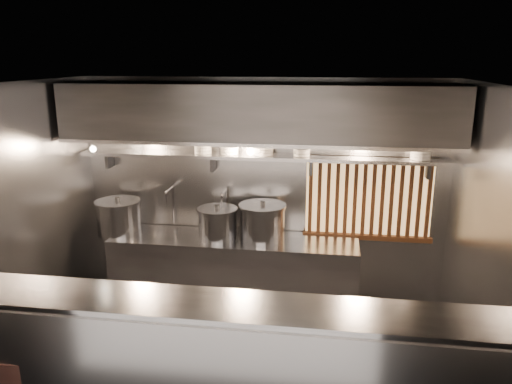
% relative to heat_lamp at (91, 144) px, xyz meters
% --- Properties ---
extents(floor, '(4.50, 4.50, 0.00)m').
position_rel_heat_lamp_xyz_m(floor, '(1.90, -0.85, -2.07)').
color(floor, black).
rests_on(floor, ground).
extents(ceiling, '(4.50, 4.50, 0.00)m').
position_rel_heat_lamp_xyz_m(ceiling, '(1.90, -0.85, 0.73)').
color(ceiling, black).
rests_on(ceiling, wall_back).
extents(wall_back, '(4.50, 0.00, 4.50)m').
position_rel_heat_lamp_xyz_m(wall_back, '(1.90, 0.65, -0.67)').
color(wall_back, gray).
rests_on(wall_back, floor).
extents(wall_left, '(0.00, 3.00, 3.00)m').
position_rel_heat_lamp_xyz_m(wall_left, '(-0.35, -0.85, -0.67)').
color(wall_left, gray).
rests_on(wall_left, floor).
extents(wall_right, '(0.00, 3.00, 3.00)m').
position_rel_heat_lamp_xyz_m(wall_right, '(4.15, -0.85, -0.67)').
color(wall_right, gray).
rests_on(wall_right, floor).
extents(serving_counter, '(4.50, 0.56, 1.13)m').
position_rel_heat_lamp_xyz_m(serving_counter, '(1.90, -1.81, -1.50)').
color(serving_counter, '#939398').
rests_on(serving_counter, floor).
extents(cooking_bench, '(3.00, 0.70, 0.90)m').
position_rel_heat_lamp_xyz_m(cooking_bench, '(1.60, 0.28, -1.62)').
color(cooking_bench, '#939398').
rests_on(cooking_bench, floor).
extents(bowl_shelf, '(4.40, 0.34, 0.04)m').
position_rel_heat_lamp_xyz_m(bowl_shelf, '(1.90, 0.47, -0.19)').
color(bowl_shelf, '#939398').
rests_on(bowl_shelf, wall_back).
extents(exhaust_hood, '(4.40, 0.81, 0.65)m').
position_rel_heat_lamp_xyz_m(exhaust_hood, '(1.90, 0.25, 0.36)').
color(exhaust_hood, '#2D2D30').
rests_on(exhaust_hood, ceiling).
extents(wood_screen, '(1.56, 0.09, 1.04)m').
position_rel_heat_lamp_xyz_m(wood_screen, '(3.20, 0.60, -0.69)').
color(wood_screen, '#ECB56A').
rests_on(wood_screen, wall_back).
extents(faucet_left, '(0.04, 0.30, 0.50)m').
position_rel_heat_lamp_xyz_m(faucet_left, '(0.75, 0.52, -0.76)').
color(faucet_left, silver).
rests_on(faucet_left, wall_back).
extents(faucet_right, '(0.04, 0.30, 0.50)m').
position_rel_heat_lamp_xyz_m(faucet_right, '(1.45, 0.52, -0.76)').
color(faucet_right, silver).
rests_on(faucet_right, wall_back).
extents(heat_lamp, '(0.25, 0.35, 0.20)m').
position_rel_heat_lamp_xyz_m(heat_lamp, '(0.00, 0.00, 0.00)').
color(heat_lamp, '#939398').
rests_on(heat_lamp, exhaust_hood).
extents(pendant_bulb, '(0.09, 0.09, 0.19)m').
position_rel_heat_lamp_xyz_m(pendant_bulb, '(1.80, 0.35, -0.11)').
color(pendant_bulb, '#2D2D30').
rests_on(pendant_bulb, exhaust_hood).
extents(stock_pot_left, '(0.63, 0.63, 0.46)m').
position_rel_heat_lamp_xyz_m(stock_pot_left, '(0.15, 0.26, -0.96)').
color(stock_pot_left, '#939398').
rests_on(stock_pot_left, cooking_bench).
extents(stock_pot_mid, '(0.60, 0.60, 0.42)m').
position_rel_heat_lamp_xyz_m(stock_pot_mid, '(1.41, 0.25, -0.97)').
color(stock_pot_mid, '#939398').
rests_on(stock_pot_mid, cooking_bench).
extents(stock_pot_right, '(0.72, 0.72, 0.47)m').
position_rel_heat_lamp_xyz_m(stock_pot_right, '(1.95, 0.32, -0.95)').
color(stock_pot_right, '#939398').
rests_on(stock_pot_right, cooking_bench).
extents(red_placard, '(0.27, 0.05, 0.37)m').
position_rel_heat_lamp_xyz_m(red_placard, '(0.17, -2.07, -1.67)').
color(red_placard, red).
rests_on(red_placard, serving_counter).
extents(bowl_stack_0, '(0.22, 0.22, 0.13)m').
position_rel_heat_lamp_xyz_m(bowl_stack_0, '(1.20, 0.47, -0.10)').
color(bowl_stack_0, silver).
rests_on(bowl_stack_0, bowl_shelf).
extents(bowl_stack_1, '(0.23, 0.23, 0.09)m').
position_rel_heat_lamp_xyz_m(bowl_stack_1, '(1.52, 0.47, -0.12)').
color(bowl_stack_1, silver).
rests_on(bowl_stack_1, bowl_shelf).
extents(bowl_stack_2, '(0.25, 0.25, 0.09)m').
position_rel_heat_lamp_xyz_m(bowl_stack_2, '(1.94, 0.47, -0.12)').
color(bowl_stack_2, silver).
rests_on(bowl_stack_2, bowl_shelf).
extents(bowl_stack_3, '(0.21, 0.21, 0.09)m').
position_rel_heat_lamp_xyz_m(bowl_stack_3, '(2.39, 0.47, -0.12)').
color(bowl_stack_3, silver).
rests_on(bowl_stack_3, bowl_shelf).
extents(bowl_stack_4, '(0.24, 0.24, 0.17)m').
position_rel_heat_lamp_xyz_m(bowl_stack_4, '(3.74, 0.47, -0.08)').
color(bowl_stack_4, silver).
rests_on(bowl_stack_4, bowl_shelf).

